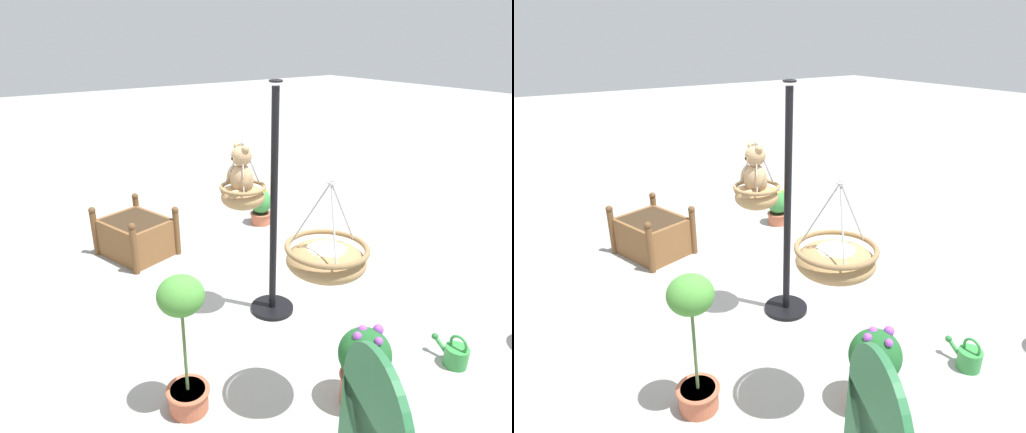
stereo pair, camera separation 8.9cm
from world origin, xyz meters
The scene contains 10 objects.
ground_plane centered at (0.00, 0.00, 0.00)m, with size 40.00×40.00×0.00m, color #9E9E99.
display_pole_central centered at (-0.18, 0.02, 0.70)m, with size 0.44×0.44×2.31m.
hanging_basket_with_teddy centered at (-0.03, 0.27, 1.27)m, with size 0.44×0.44×0.64m.
teddy_bear centered at (-0.03, 0.29, 1.49)m, with size 0.33×0.30×0.48m.
hanging_basket_left_high centered at (-1.43, 0.52, 1.29)m, with size 0.56×0.56×0.66m.
wooden_planter_box centered at (1.84, 0.70, 0.26)m, with size 1.05×0.95×0.66m.
potted_plant_fern_front centered at (1.75, -1.20, 0.26)m, with size 0.33×0.33×0.55m.
potted_plant_tall_leafy centered at (-1.58, 0.22, 0.37)m, with size 0.39×0.39×0.69m.
potted_plant_bushy_green centered at (-0.88, 1.33, 0.63)m, with size 0.34×0.34×1.15m.
watering_can centered at (-1.75, -0.79, 0.10)m, with size 0.35×0.20×0.30m.
Camera 1 is at (-3.31, 2.39, 2.67)m, focal length 31.21 mm.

